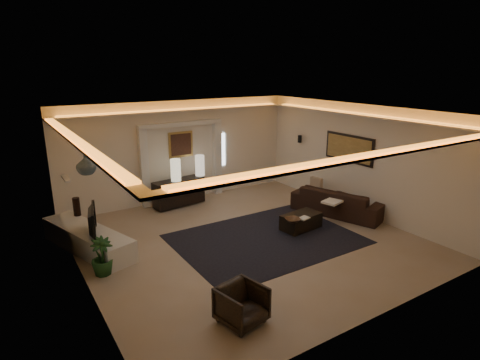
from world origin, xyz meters
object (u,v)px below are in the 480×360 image
armchair (242,305)px  coffee_table (301,221)px  console (179,192)px  sofa (338,201)px

armchair → coffee_table: bearing=23.6°
console → armchair: console is taller
sofa → coffee_table: size_ratio=2.47×
console → sofa: (3.33, -2.87, -0.05)m
console → coffee_table: 3.63m
console → armchair: bearing=-111.2°
console → coffee_table: bearing=-67.1°
console → armchair: (-1.38, -5.44, -0.10)m
coffee_table → console: bearing=113.2°
sofa → armchair: 5.37m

